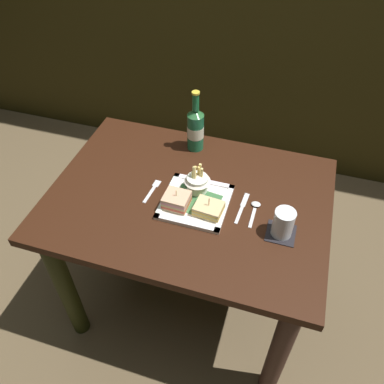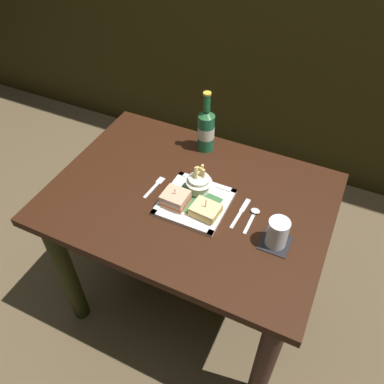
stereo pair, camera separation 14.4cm
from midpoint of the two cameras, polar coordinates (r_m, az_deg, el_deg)
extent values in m
plane|color=brown|center=(2.09, -2.42, -15.18)|extent=(6.00, 6.00, 0.00)
cube|color=black|center=(1.50, -3.26, -1.18)|extent=(1.06, 0.77, 0.04)
cylinder|color=black|center=(1.80, -20.23, -13.05)|extent=(0.08, 0.08, 0.71)
cylinder|color=#331D17|center=(1.60, 9.95, -21.94)|extent=(0.08, 0.08, 0.71)
cylinder|color=black|center=(2.10, -11.68, 0.18)|extent=(0.08, 0.08, 0.71)
cylinder|color=black|center=(1.93, 13.15, -5.43)|extent=(0.08, 0.08, 0.71)
cube|color=white|center=(1.45, -2.32, -1.65)|extent=(0.24, 0.24, 0.01)
cube|color=#346438|center=(1.45, -2.32, -1.49)|extent=(0.18, 0.15, 0.00)
cube|color=white|center=(1.38, -3.83, -4.64)|extent=(0.24, 0.02, 0.01)
cube|color=white|center=(1.52, -0.97, 1.47)|extent=(0.24, 0.02, 0.01)
cube|color=white|center=(1.48, -6.41, -0.50)|extent=(0.02, 0.24, 0.01)
cube|color=white|center=(1.42, 1.91, -2.39)|extent=(0.02, 0.24, 0.01)
cube|color=tan|center=(1.44, -5.11, -1.92)|extent=(0.09, 0.09, 0.01)
cube|color=#C64E38|center=(1.43, -5.14, -1.64)|extent=(0.09, 0.09, 0.01)
cube|color=tan|center=(1.42, -5.17, -1.36)|extent=(0.09, 0.09, 0.01)
cube|color=pink|center=(1.42, -5.19, -1.08)|extent=(0.09, 0.09, 0.01)
cube|color=tan|center=(1.41, -5.22, -0.79)|extent=(0.09, 0.09, 0.01)
cylinder|color=tan|center=(1.41, -5.20, -1.00)|extent=(0.00, 0.00, 0.08)
cube|color=#D2B482|center=(1.41, -0.49, -3.03)|extent=(0.11, 0.09, 0.01)
cube|color=#EEBC4A|center=(1.40, -0.50, -2.82)|extent=(0.11, 0.09, 0.01)
cube|color=#D6C280|center=(1.40, -0.50, -2.61)|extent=(0.11, 0.09, 0.01)
cube|color=#ECBF49|center=(1.39, -0.50, -2.39)|extent=(0.11, 0.09, 0.01)
cube|color=#DDB981|center=(1.39, -0.50, -2.18)|extent=(0.11, 0.09, 0.01)
cylinder|color=tan|center=(1.38, -0.50, -2.12)|extent=(0.00, 0.00, 0.07)
cylinder|color=white|center=(1.47, -2.02, 1.10)|extent=(0.08, 0.08, 0.06)
cone|color=silver|center=(1.45, -2.05, 1.90)|extent=(0.10, 0.10, 0.03)
cube|color=#E6CE7D|center=(1.44, -2.45, 2.18)|extent=(0.02, 0.03, 0.08)
cube|color=#F2D57C|center=(1.45, -1.44, 2.28)|extent=(0.01, 0.01, 0.07)
cube|color=#ECDE76|center=(1.45, -2.61, 2.38)|extent=(0.01, 0.03, 0.07)
cube|color=#E9D173|center=(1.46, -1.76, 2.81)|extent=(0.01, 0.01, 0.08)
cube|color=#E6D46A|center=(1.45, -2.66, 1.95)|extent=(0.01, 0.02, 0.05)
cube|color=#E9B956|center=(1.47, -2.51, 2.69)|extent=(0.02, 0.02, 0.06)
cube|color=#EECD74|center=(1.45, -1.83, 2.53)|extent=(0.01, 0.01, 0.07)
cylinder|color=#1D6540|center=(1.65, -2.02, 8.66)|extent=(0.07, 0.07, 0.17)
cone|color=#265C2E|center=(1.60, -2.10, 11.40)|extent=(0.07, 0.07, 0.02)
cylinder|color=#196638|center=(1.57, -2.15, 12.88)|extent=(0.03, 0.03, 0.07)
cylinder|color=gold|center=(1.55, -2.19, 14.16)|extent=(0.03, 0.03, 0.01)
cylinder|color=beige|center=(1.65, -2.02, 8.75)|extent=(0.07, 0.07, 0.05)
cube|color=black|center=(1.38, 9.92, -6.09)|extent=(0.10, 0.10, 0.00)
cylinder|color=silver|center=(1.34, 10.20, -4.63)|extent=(0.07, 0.07, 0.10)
cylinder|color=silver|center=(1.35, 10.09, -5.20)|extent=(0.06, 0.06, 0.06)
cube|color=silver|center=(1.50, -8.97, -0.50)|extent=(0.02, 0.09, 0.00)
cube|color=silver|center=(1.54, -7.84, 1.09)|extent=(0.03, 0.04, 0.00)
cube|color=silver|center=(1.42, 4.01, -3.49)|extent=(0.02, 0.09, 0.00)
cube|color=silver|center=(1.47, 4.97, -1.30)|extent=(0.02, 0.07, 0.00)
cube|color=silver|center=(1.41, 5.93, -3.92)|extent=(0.01, 0.10, 0.00)
ellipsoid|color=silver|center=(1.45, 6.54, -1.92)|extent=(0.04, 0.03, 0.01)
camera|label=1|loc=(0.07, -92.87, -2.87)|focal=36.58mm
camera|label=2|loc=(0.07, 87.13, 2.87)|focal=36.58mm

